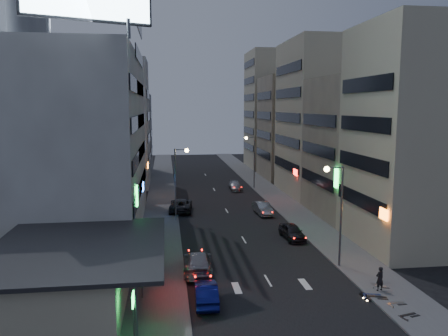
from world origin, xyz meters
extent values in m
plane|color=black|center=(0.00, 0.00, 0.00)|extent=(180.00, 180.00, 0.00)
cube|color=#4C4C4F|center=(-8.00, 30.00, 0.06)|extent=(4.00, 120.00, 0.12)
cube|color=#4C4C4F|center=(8.00, 30.00, 0.06)|extent=(4.00, 120.00, 0.12)
cube|color=#B2AA8B|center=(-14.00, 2.00, 1.80)|extent=(8.00, 12.00, 3.60)
cube|color=black|center=(-13.00, 2.00, 3.75)|extent=(11.00, 13.00, 0.25)
cube|color=black|center=(-8.90, 2.00, 3.10)|extent=(0.12, 4.00, 0.90)
cube|color=#FF1E14|center=(-8.82, 2.00, 3.10)|extent=(0.04, 3.70, 0.70)
cube|color=silver|center=(-17.00, 20.00, 9.00)|extent=(14.00, 24.00, 18.00)
cube|color=#B2AA8B|center=(15.00, 10.50, 10.00)|extent=(10.00, 11.00, 20.00)
cube|color=tan|center=(15.50, 22.00, 8.00)|extent=(11.00, 12.00, 16.00)
cube|color=#B2AA8B|center=(15.00, 35.00, 11.00)|extent=(10.00, 14.00, 22.00)
cube|color=silver|center=(-15.50, 45.00, 10.00)|extent=(11.00, 10.00, 20.00)
cube|color=gray|center=(-16.00, 58.00, 7.50)|extent=(12.00, 10.00, 15.00)
cube|color=tan|center=(15.50, 50.00, 9.00)|extent=(11.00, 12.00, 18.00)
cube|color=#B2AA8B|center=(16.00, 64.00, 12.00)|extent=(12.00, 12.00, 24.00)
cylinder|color=#595B60|center=(-16.00, 10.00, 18.75)|extent=(0.30, 0.30, 1.50)
cylinder|color=#595B60|center=(-10.00, 10.00, 18.75)|extent=(0.30, 0.30, 1.50)
cylinder|color=#595B60|center=(6.30, 6.00, 4.12)|extent=(0.16, 0.16, 8.00)
cylinder|color=#595B60|center=(5.60, 6.00, 8.02)|extent=(1.40, 0.10, 0.10)
sphere|color=#FFD88C|center=(5.00, 6.00, 7.92)|extent=(0.44, 0.44, 0.44)
cylinder|color=#595B60|center=(-6.30, 22.00, 4.12)|extent=(0.16, 0.16, 8.00)
cylinder|color=#595B60|center=(-5.60, 22.00, 8.02)|extent=(1.40, 0.10, 0.10)
sphere|color=#FFD88C|center=(-5.00, 22.00, 7.92)|extent=(0.44, 0.44, 0.44)
cylinder|color=#595B60|center=(6.30, 40.00, 4.12)|extent=(0.16, 0.16, 8.00)
cylinder|color=#595B60|center=(5.60, 40.00, 8.02)|extent=(1.40, 0.10, 0.10)
sphere|color=#FFD88C|center=(5.00, 40.00, 7.92)|extent=(0.44, 0.44, 0.44)
imported|color=#25252A|center=(4.68, 13.72, 0.72)|extent=(1.96, 4.32, 1.44)
imported|color=#9B9FA3|center=(4.01, 23.66, 0.72)|extent=(1.84, 4.48, 1.44)
imported|color=#232428|center=(-5.60, 26.40, 0.79)|extent=(3.08, 5.86, 1.57)
imported|color=gray|center=(3.21, 39.13, 0.64)|extent=(1.86, 4.41, 1.27)
imported|color=navy|center=(-4.85, 0.96, 0.68)|extent=(1.56, 4.16, 1.36)
imported|color=gray|center=(-5.00, 6.36, 0.78)|extent=(2.49, 5.50, 1.56)
imported|color=black|center=(7.15, 1.03, 0.97)|extent=(0.70, 0.55, 1.70)
camera|label=1|loc=(-7.28, -25.94, 12.69)|focal=35.00mm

